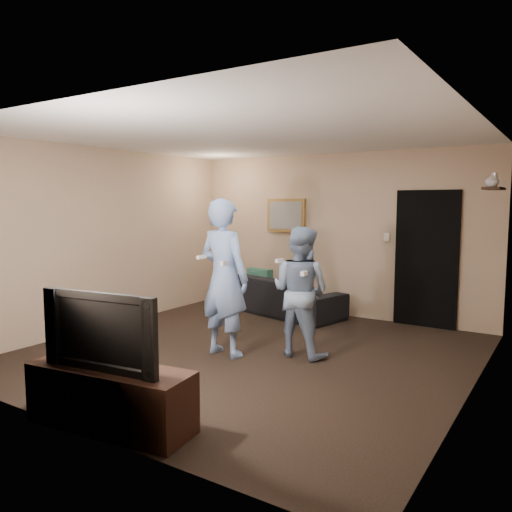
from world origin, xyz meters
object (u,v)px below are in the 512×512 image
Objects in this scene: television at (108,329)px; wii_player_right at (300,291)px; sofa at (283,295)px; tv_console at (111,397)px; wii_player_left at (224,278)px.

wii_player_right is (0.38, 2.56, -0.05)m from television.
television is (0.90, -4.38, 0.51)m from sofa.
television is 2.58m from wii_player_right.
wii_player_right is (0.38, 2.56, 0.52)m from tv_console.
sofa is 4.50m from television.
tv_console is at bearing 115.32° from sofa.
wii_player_right reaches higher than television.
wii_player_left reaches higher than tv_console.
sofa is 1.91× the size of television.
tv_console is 0.57m from television.
tv_console is 0.92× the size of wii_player_right.
wii_player_right is (0.77, 0.48, -0.16)m from wii_player_left.
sofa is at bearing 94.01° from television.
wii_player_left is at bearing -147.81° from wii_player_right.
wii_player_right reaches higher than tv_console.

